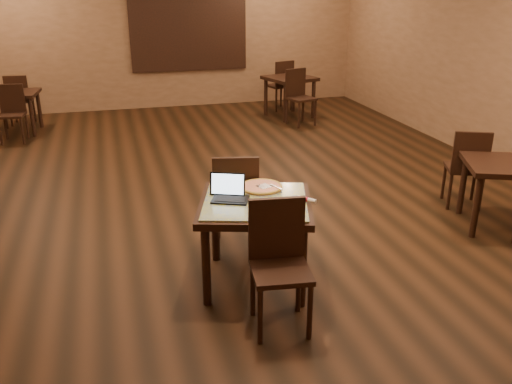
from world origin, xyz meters
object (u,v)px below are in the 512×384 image
object	(u,v)px
other_table_a_chair_near	(299,93)
other_table_b_chair_far	(19,97)
other_table_a	(290,84)
other_table_c_chair_far	(467,165)
chair_main_near	(279,257)
other_table_b	(15,99)
laptop	(229,192)
pizza_pan	(261,188)
other_table_a_chair_far	(281,82)
other_table_c	(503,174)
other_table_b_chair_near	(12,110)
tiled_table	(255,212)
chair_main_far	(236,197)

from	to	relation	value
other_table_a_chair_near	other_table_b_chair_far	bearing A→B (deg)	148.87
other_table_a	other_table_c_chair_far	size ratio (longest dim) A/B	1.10
chair_main_near	other_table_b	world-z (taller)	chair_main_near
laptop	other_table_c_chair_far	bearing A→B (deg)	39.19
laptop	other_table_a	distance (m)	6.16
pizza_pan	other_table_a_chair_far	world-z (taller)	other_table_a_chair_far
other_table_a	other_table_c_chair_far	world-z (taller)	other_table_c_chair_far
laptop	other_table_c	distance (m)	3.00
other_table_b_chair_near	other_table_c_chair_far	distance (m)	6.92
laptop	pizza_pan	distance (m)	0.35
laptop	other_table_a_chair_far	world-z (taller)	other_table_a_chair_far
other_table_b_chair_far	other_table_c_chair_far	world-z (taller)	other_table_c_chair_far
laptop	chair_main_near	bearing A→B (deg)	-50.50
chair_main_near	other_table_b_chair_far	distance (m)	7.50
laptop	other_table_a_chair_far	size ratio (longest dim) A/B	0.36
pizza_pan	other_table_b_chair_near	world-z (taller)	other_table_b_chair_near
other_table_a_chair_near	other_table_b	bearing A→B (deg)	154.84
chair_main_near	other_table_a_chair_far	world-z (taller)	other_table_a_chair_far
tiled_table	other_table_b	size ratio (longest dim) A/B	1.40
other_table_a_chair_near	other_table_c_chair_far	bearing A→B (deg)	-99.89
chair_main_near	pizza_pan	world-z (taller)	chair_main_near
other_table_b_chair_far	other_table_a_chair_far	bearing A→B (deg)	-175.16
laptop	other_table_c	size ratio (longest dim) A/B	0.36
other_table_a_chair_near	tiled_table	bearing A→B (deg)	-130.19
other_table_b_chair_near	other_table_c	world-z (taller)	other_table_b_chair_near
other_table_a_chair_far	chair_main_near	bearing A→B (deg)	55.07
chair_main_near	pizza_pan	size ratio (longest dim) A/B	2.63
pizza_pan	other_table_c_chair_far	bearing A→B (deg)	15.13
other_table_a_chair_near	other_table_b_chair_far	size ratio (longest dim) A/B	1.09
tiled_table	other_table_c	xyz separation A→B (m)	(2.78, 0.41, -0.07)
chair_main_far	other_table_a_chair_near	distance (m)	5.08
other_table_a_chair_far	other_table_b_chair_far	distance (m)	4.90
other_table_c	other_table_c_chair_far	size ratio (longest dim) A/B	1.08
other_table_a_chair_near	other_table_c	world-z (taller)	other_table_a_chair_near
chair_main_far	other_table_b_chair_far	world-z (taller)	chair_main_far
chair_main_far	other_table_b	xyz separation A→B (m)	(-2.58, 5.26, 0.03)
other_table_c_chair_far	pizza_pan	bearing A→B (deg)	38.08
other_table_b	other_table_b_chair_far	distance (m)	0.53
other_table_b_chair_near	other_table_a_chair_far	bearing A→B (deg)	17.09
tiled_table	other_table_a_chair_near	bearing A→B (deg)	83.54
tiled_table	other_table_a_chair_far	bearing A→B (deg)	87.08
other_table_a_chair_near	other_table_b_chair_far	xyz separation A→B (m)	(-4.85, 1.25, -0.05)
pizza_pan	other_table_c	xyz separation A→B (m)	(2.66, 0.17, -0.17)
chair_main_near	other_table_a_chair_near	xyz separation A→B (m)	(2.23, 5.78, 0.01)
laptop	other_table_a_chair_near	xyz separation A→B (m)	(2.44, 5.07, -0.26)
tiled_table	other_table_b	distance (m)	6.43
tiled_table	pizza_pan	distance (m)	0.29
chair_main_far	other_table_c_chair_far	size ratio (longest dim) A/B	1.06
laptop	pizza_pan	world-z (taller)	laptop
other_table_a	other_table_c_chair_far	bearing A→B (deg)	-101.01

